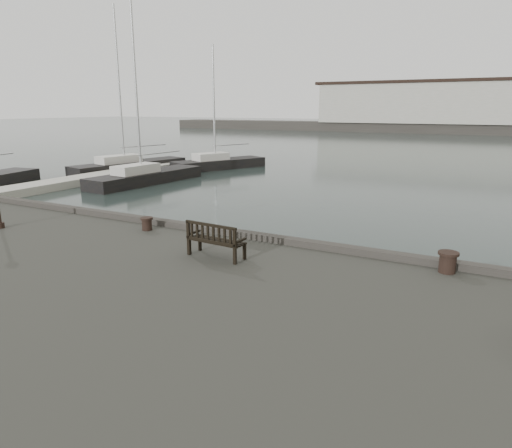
{
  "coord_description": "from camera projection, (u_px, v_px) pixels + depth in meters",
  "views": [
    {
      "loc": [
        5.68,
        -11.05,
        5.16
      ],
      "look_at": [
        0.06,
        -0.5,
        2.1
      ],
      "focal_mm": 32.0,
      "sensor_mm": 36.0,
      "label": 1
    }
  ],
  "objects": [
    {
      "name": "ground",
      "position": [
        262.0,
        290.0,
        13.31
      ],
      "size": [
        400.0,
        400.0,
        0.0
      ],
      "primitive_type": "plane",
      "color": "black",
      "rests_on": "ground"
    },
    {
      "name": "pontoon",
      "position": [
        68.0,
        182.0,
        30.91
      ],
      "size": [
        2.0,
        24.0,
        0.5
      ],
      "primitive_type": "cube",
      "color": "#B3AFA6",
      "rests_on": "ground"
    },
    {
      "name": "breakwater",
      "position": [
        449.0,
        112.0,
        92.99
      ],
      "size": [
        140.0,
        9.5,
        12.2
      ],
      "color": "#383530",
      "rests_on": "ground"
    },
    {
      "name": "bench",
      "position": [
        216.0,
        247.0,
        11.23
      ],
      "size": [
        1.53,
        0.62,
        0.86
      ],
      "rotation": [
        0.0,
        0.0,
        -0.07
      ],
      "color": "black",
      "rests_on": "quay"
    },
    {
      "name": "bollard_left",
      "position": [
        147.0,
        224.0,
        13.75
      ],
      "size": [
        0.46,
        0.46,
        0.39
      ],
      "primitive_type": "cylinder",
      "rotation": [
        0.0,
        0.0,
        0.25
      ],
      "color": "black",
      "rests_on": "quay"
    },
    {
      "name": "bollard_right",
      "position": [
        448.0,
        262.0,
        10.2
      ],
      "size": [
        0.52,
        0.52,
        0.48
      ],
      "primitive_type": "cylinder",
      "rotation": [
        0.0,
        0.0,
        0.14
      ],
      "color": "black",
      "rests_on": "quay"
    },
    {
      "name": "yacht_b",
      "position": [
        130.0,
        168.0,
        38.07
      ],
      "size": [
        4.37,
        10.41,
        13.42
      ],
      "rotation": [
        0.0,
        0.0,
        -0.22
      ],
      "color": "black",
      "rests_on": "ground"
    },
    {
      "name": "yacht_c",
      "position": [
        147.0,
        180.0,
        32.03
      ],
      "size": [
        2.99,
        9.4,
        12.5
      ],
      "rotation": [
        0.0,
        0.0,
        -0.08
      ],
      "color": "black",
      "rests_on": "ground"
    },
    {
      "name": "yacht_d",
      "position": [
        219.0,
        166.0,
        39.73
      ],
      "size": [
        5.56,
        8.6,
        10.76
      ],
      "rotation": [
        0.0,
        0.0,
        -0.43
      ],
      "color": "black",
      "rests_on": "ground"
    }
  ]
}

